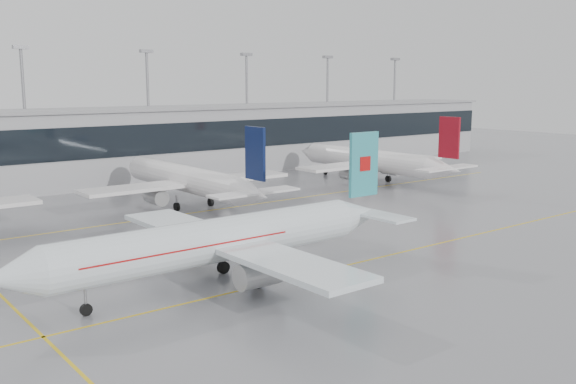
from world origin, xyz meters
TOP-DOWN VIEW (x-y plane):
  - ground at (0.00, 0.00)m, footprint 320.00×320.00m
  - taxi_line_main at (0.00, 0.00)m, footprint 120.00×0.25m
  - taxi_line_north at (0.00, 30.00)m, footprint 120.00×0.25m
  - terminal at (0.00, 62.00)m, footprint 180.00×15.00m
  - terminal_glass at (0.00, 54.45)m, footprint 180.00×0.20m
  - terminal_roof at (0.00, 62.00)m, footprint 182.00×16.00m
  - light_masts at (0.00, 68.00)m, footprint 156.40×1.00m
  - air_canada_jet at (-14.05, 2.23)m, footprint 37.56×30.30m
  - parked_jet_c at (-0.00, 33.69)m, footprint 29.64×36.96m
  - parked_jet_d at (35.00, 33.69)m, footprint 29.64×36.96m

SIDE VIEW (x-z plane):
  - ground at x=0.00m, z-range 0.00..0.00m
  - taxi_line_main at x=0.00m, z-range 0.00..0.01m
  - taxi_line_north at x=0.00m, z-range 0.00..0.01m
  - parked_jet_c at x=0.00m, z-range -2.15..9.57m
  - parked_jet_d at x=35.00m, z-range -2.15..9.57m
  - air_canada_jet at x=-14.05m, z-range -2.17..9.79m
  - terminal at x=0.00m, z-range 0.00..12.00m
  - terminal_glass at x=0.00m, z-range 5.00..10.00m
  - terminal_roof at x=0.00m, z-range 12.00..12.40m
  - light_masts at x=0.00m, z-range 2.04..24.64m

